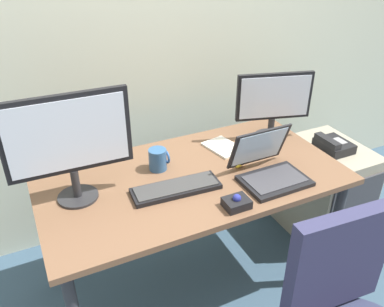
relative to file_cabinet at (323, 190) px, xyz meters
name	(u,v)px	position (x,y,z in m)	size (l,w,h in m)	color
ground_plane	(192,281)	(-0.97, -0.07, -0.31)	(8.00, 8.00, 0.00)	#344C5F
back_wall	(134,7)	(-0.97, 0.68, 1.09)	(6.00, 0.10, 2.80)	beige
desk	(192,188)	(-0.97, -0.07, 0.35)	(1.47, 0.79, 0.74)	brown
file_cabinet	(323,190)	(0.00, 0.00, 0.00)	(0.42, 0.53, 0.61)	gray
desk_phone	(333,145)	(-0.01, -0.02, 0.34)	(0.17, 0.20, 0.09)	black
monitor_main	(68,141)	(-1.52, -0.02, 0.72)	(0.53, 0.18, 0.49)	#262628
monitor_side	(274,102)	(-0.40, 0.09, 0.65)	(0.41, 0.18, 0.38)	#262628
keyboard	(176,188)	(-1.10, -0.16, 0.44)	(0.42, 0.16, 0.03)	black
laptop	(269,168)	(-0.65, -0.24, 0.48)	(0.31, 0.30, 0.23)	black
trackball_mouse	(237,202)	(-0.91, -0.38, 0.45)	(0.11, 0.09, 0.07)	black
coffee_mug	(158,159)	(-1.10, 0.06, 0.48)	(0.10, 0.09, 0.11)	#2E5683
paper_notepad	(223,147)	(-0.70, 0.10, 0.44)	(0.15, 0.21, 0.01)	white
banana	(242,158)	(-0.69, -0.07, 0.45)	(0.19, 0.04, 0.04)	yellow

